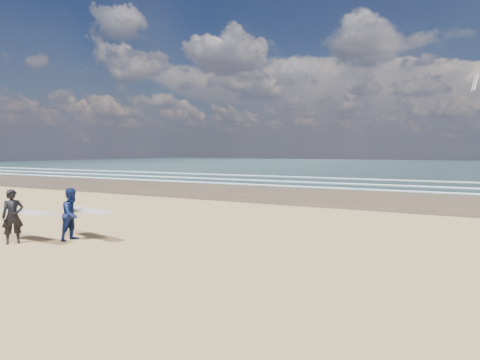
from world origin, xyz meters
The scene contains 2 objects.
surfer_near centered at (-1.15, -0.31, 0.85)m, with size 2.21×1.00×1.67m.
surfer_far centered at (0.02, 0.88, 0.84)m, with size 2.26×1.24×1.66m.
Camera 1 is at (11.10, -8.37, 2.85)m, focal length 32.00 mm.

